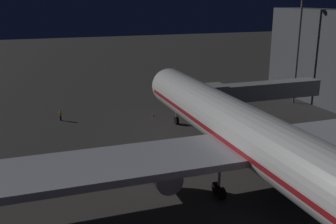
{
  "coord_description": "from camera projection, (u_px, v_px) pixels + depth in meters",
  "views": [
    {
      "loc": [
        20.82,
        43.28,
        19.2
      ],
      "look_at": [
        3.0,
        -7.75,
        3.5
      ],
      "focal_mm": 42.23,
      "sensor_mm": 36.0,
      "label": 1
    }
  ],
  "objects": [
    {
      "name": "apron_floodlight_mast",
      "position": [
        299.0,
        43.0,
        71.78
      ],
      "size": [
        2.9,
        0.5,
        19.53
      ],
      "color": "#59595E",
      "rests_on": "ground_plane"
    },
    {
      "name": "airliner_at_gate",
      "position": [
        261.0,
        143.0,
        39.17
      ],
      "size": [
        59.66,
        61.51,
        19.91
      ],
      "color": "silver",
      "rests_on": "ground_plane"
    },
    {
      "name": "ground_plane",
      "position": [
        209.0,
        151.0,
        51.19
      ],
      "size": [
        320.0,
        320.0,
        0.0
      ],
      "primitive_type": "plane",
      "color": "#383533"
    },
    {
      "name": "jet_bridge",
      "position": [
        253.0,
        92.0,
        60.01
      ],
      "size": [
        19.64,
        3.4,
        6.96
      ],
      "color": "#9E9E99",
      "rests_on": "ground_plane"
    },
    {
      "name": "traffic_cone_nose_port",
      "position": [
        177.0,
        112.0,
        67.9
      ],
      "size": [
        0.36,
        0.36,
        0.55
      ],
      "primitive_type": "cone",
      "color": "orange",
      "rests_on": "ground_plane"
    },
    {
      "name": "traffic_cone_nose_starboard",
      "position": [
        153.0,
        114.0,
        66.51
      ],
      "size": [
        0.36,
        0.36,
        0.55
      ],
      "primitive_type": "cone",
      "color": "orange",
      "rests_on": "ground_plane"
    },
    {
      "name": "ground_crew_by_belt_loader",
      "position": [
        60.0,
        115.0,
        63.81
      ],
      "size": [
        0.4,
        0.4,
        1.74
      ],
      "color": "black",
      "rests_on": "ground_plane"
    }
  ]
}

